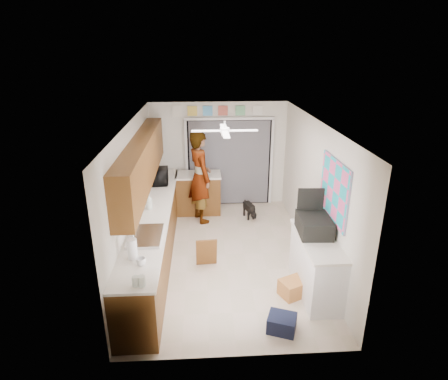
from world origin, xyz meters
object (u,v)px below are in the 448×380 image
object	(u,v)px
microwave	(159,176)
dog	(249,210)
cup	(141,262)
navy_crate	(282,323)
suitcase	(314,225)
soap_bottle	(149,201)
man	(200,177)
paper_towel_roll	(132,249)
cardboard_box	(294,288)

from	to	relation	value
microwave	dog	distance (m)	2.16
cup	navy_crate	distance (m)	2.10
suitcase	navy_crate	distance (m)	1.57
soap_bottle	navy_crate	xyz separation A→B (m)	(2.01, -2.14, -0.98)
microwave	man	distance (m)	0.87
cup	paper_towel_roll	distance (m)	0.24
navy_crate	cardboard_box	bearing A→B (deg)	65.56
microwave	dog	bearing A→B (deg)	-89.91
microwave	cardboard_box	size ratio (longest dim) A/B	1.29
man	dog	xyz separation A→B (m)	(1.09, 0.05, -0.83)
cup	man	world-z (taller)	man
soap_bottle	dog	bearing A→B (deg)	37.37
soap_bottle	paper_towel_roll	distance (m)	1.68
soap_bottle	cup	distance (m)	1.87
cardboard_box	man	world-z (taller)	man
microwave	dog	world-z (taller)	microwave
man	navy_crate	bearing A→B (deg)	175.85
cardboard_box	man	bearing A→B (deg)	117.06
cup	dog	size ratio (longest dim) A/B	0.27
soap_bottle	navy_crate	bearing A→B (deg)	-46.80
soap_bottle	navy_crate	distance (m)	3.09
cup	paper_towel_roll	xyz separation A→B (m)	(-0.14, 0.18, 0.10)
paper_towel_roll	cup	bearing A→B (deg)	-52.16
man	paper_towel_roll	bearing A→B (deg)	142.59
paper_towel_roll	cardboard_box	size ratio (longest dim) A/B	0.70
navy_crate	dog	size ratio (longest dim) A/B	0.76
suitcase	navy_crate	xyz separation A→B (m)	(-0.67, -1.05, -0.96)
soap_bottle	paper_towel_roll	bearing A→B (deg)	-90.59
suitcase	man	bearing A→B (deg)	127.51
soap_bottle	microwave	bearing A→B (deg)	88.25
cardboard_box	man	size ratio (longest dim) A/B	0.21
suitcase	cardboard_box	size ratio (longest dim) A/B	1.51
suitcase	soap_bottle	bearing A→B (deg)	160.73
man	microwave	bearing A→B (deg)	75.86
dog	cup	bearing A→B (deg)	-135.42
suitcase	dog	distance (m)	2.84
soap_bottle	man	world-z (taller)	man
microwave	dog	xyz separation A→B (m)	(1.96, 0.16, -0.90)
soap_bottle	paper_towel_roll	xyz separation A→B (m)	(-0.02, -1.68, -0.00)
microwave	paper_towel_roll	distance (m)	3.05
paper_towel_roll	man	distance (m)	3.29
navy_crate	cup	bearing A→B (deg)	171.61
suitcase	navy_crate	world-z (taller)	suitcase
suitcase	man	size ratio (longest dim) A/B	0.31
microwave	man	world-z (taller)	man
soap_bottle	cardboard_box	world-z (taller)	soap_bottle
microwave	suitcase	bearing A→B (deg)	-137.50
paper_towel_roll	suitcase	xyz separation A→B (m)	(2.70, 0.60, -0.01)
cup	dog	world-z (taller)	cup
cup	paper_towel_roll	size ratio (longest dim) A/B	0.45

